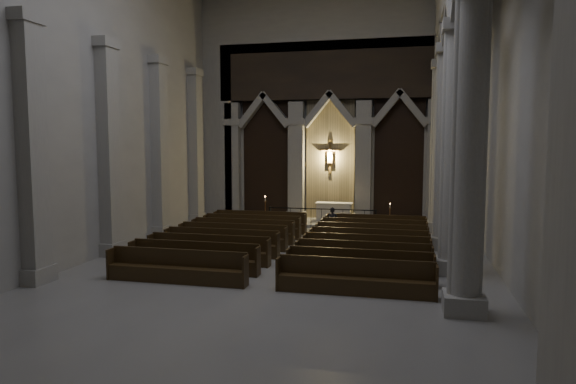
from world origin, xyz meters
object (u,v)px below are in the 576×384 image
object	(u,v)px
altar_rail	(322,215)
candle_stand_right	(390,223)
altar	(334,212)
pews	(295,247)
worshipper	(332,222)
candle_stand_left	(265,218)

from	to	relation	value
altar_rail	candle_stand_right	bearing A→B (deg)	6.49
altar	candle_stand_right	bearing A→B (deg)	-25.84
candle_stand_right	pews	size ratio (longest dim) A/B	0.13
altar_rail	pews	xyz separation A→B (m)	(0.00, -6.04, -0.37)
altar_rail	pews	bearing A→B (deg)	-90.00
altar_rail	candle_stand_right	size ratio (longest dim) A/B	4.02
pews	worshipper	bearing A→B (deg)	78.86
candle_stand_right	pews	bearing A→B (deg)	-117.06
altar_rail	candle_stand_right	distance (m)	3.31
pews	altar_rail	bearing A→B (deg)	90.00
altar_rail	worshipper	size ratio (longest dim) A/B	4.02
altar	worshipper	distance (m)	3.72
worshipper	pews	bearing A→B (deg)	-98.40
altar	altar_rail	xyz separation A→B (m)	(-0.36, -1.78, 0.06)
candle_stand_left	candle_stand_right	bearing A→B (deg)	2.50
candle_stand_left	pews	size ratio (longest dim) A/B	0.16
pews	worshipper	xyz separation A→B (m)	(0.81, 4.13, 0.34)
altar_rail	pews	size ratio (longest dim) A/B	0.54
candle_stand_left	altar_rail	bearing A→B (deg)	-2.03
candle_stand_left	worshipper	distance (m)	4.23
altar	worshipper	size ratio (longest dim) A/B	1.43
candle_stand_left	candle_stand_right	distance (m)	6.18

